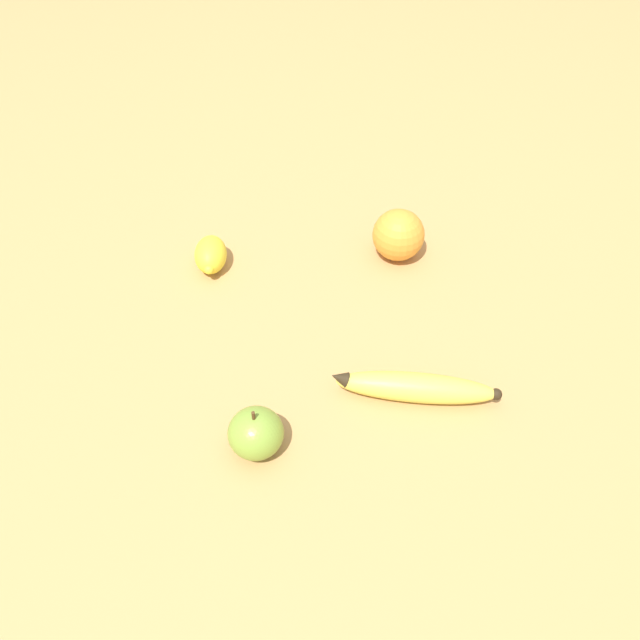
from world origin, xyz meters
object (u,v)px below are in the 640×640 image
at_px(apple, 256,433).
at_px(lemon, 211,255).
at_px(banana, 415,387).
at_px(orange, 398,235).

height_order(apple, lemon, apple).
xyz_separation_m(banana, apple, (0.21, 0.09, 0.01)).
bearing_deg(lemon, banana, 141.64).
distance_m(orange, apple, 0.43).
bearing_deg(banana, orange, -84.13).
relative_size(banana, lemon, 2.77).
height_order(banana, orange, orange).
bearing_deg(banana, lemon, -34.70).
bearing_deg(orange, banana, 92.21).
bearing_deg(apple, banana, -156.60).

